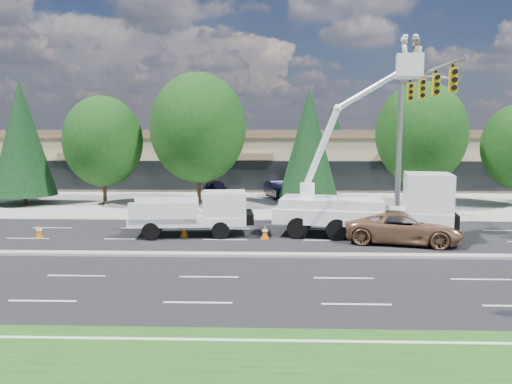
{
  "coord_description": "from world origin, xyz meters",
  "views": [
    {
      "loc": [
        2.32,
        -21.17,
        5.41
      ],
      "look_at": [
        1.55,
        3.35,
        2.4
      ],
      "focal_mm": 35.0,
      "sensor_mm": 36.0,
      "label": 1
    }
  ],
  "objects_px": {
    "signal_mast": "(411,119)",
    "bucket_truck": "(376,196)",
    "utility_pickup": "(197,218)",
    "minivan": "(403,227)"
  },
  "relations": [
    {
      "from": "utility_pickup",
      "to": "signal_mast",
      "type": "bearing_deg",
      "value": 7.88
    },
    {
      "from": "signal_mast",
      "to": "utility_pickup",
      "type": "bearing_deg",
      "value": -166.42
    },
    {
      "from": "signal_mast",
      "to": "minivan",
      "type": "xyz_separation_m",
      "value": [
        -1.31,
        -4.24,
        -5.29
      ]
    },
    {
      "from": "bucket_truck",
      "to": "utility_pickup",
      "type": "bearing_deg",
      "value": -170.26
    },
    {
      "from": "signal_mast",
      "to": "bucket_truck",
      "type": "xyz_separation_m",
      "value": [
        -2.41,
        -2.95,
        -3.93
      ]
    },
    {
      "from": "bucket_truck",
      "to": "minivan",
      "type": "bearing_deg",
      "value": -38.74
    },
    {
      "from": "signal_mast",
      "to": "utility_pickup",
      "type": "xyz_separation_m",
      "value": [
        -11.59,
        -2.8,
        -5.12
      ]
    },
    {
      "from": "signal_mast",
      "to": "bucket_truck",
      "type": "bearing_deg",
      "value": -129.27
    },
    {
      "from": "utility_pickup",
      "to": "minivan",
      "type": "distance_m",
      "value": 10.38
    },
    {
      "from": "signal_mast",
      "to": "bucket_truck",
      "type": "distance_m",
      "value": 5.48
    }
  ]
}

